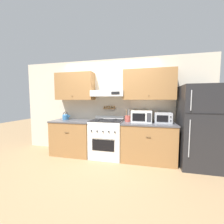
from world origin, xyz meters
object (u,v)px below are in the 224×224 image
(utensil_crock, at_px, (128,118))
(toaster_oven, at_px, (163,118))
(stove_range, at_px, (107,138))
(tea_kettle, at_px, (66,117))
(refrigerator, at_px, (200,127))
(microwave, at_px, (141,116))

(utensil_crock, distance_m, toaster_oven, 0.84)
(stove_range, xyz_separation_m, tea_kettle, (-1.21, 0.09, 0.52))
(refrigerator, xyz_separation_m, tea_kettle, (-3.31, 0.15, 0.11))
(stove_range, bearing_deg, tea_kettle, 175.59)
(tea_kettle, bearing_deg, microwave, 0.49)
(tea_kettle, relative_size, utensil_crock, 0.74)
(toaster_oven, bearing_deg, utensil_crock, 179.88)
(stove_range, height_order, tea_kettle, tea_kettle)
(toaster_oven, bearing_deg, microwave, 177.77)
(stove_range, height_order, toaster_oven, toaster_oven)
(refrigerator, distance_m, utensil_crock, 1.59)
(tea_kettle, height_order, toaster_oven, toaster_oven)
(microwave, distance_m, toaster_oven, 0.50)
(stove_range, xyz_separation_m, toaster_oven, (1.36, 0.09, 0.56))
(stove_range, height_order, utensil_crock, utensil_crock)
(microwave, height_order, toaster_oven, microwave)
(microwave, bearing_deg, toaster_oven, -2.23)
(microwave, bearing_deg, utensil_crock, -176.98)
(refrigerator, xyz_separation_m, utensil_crock, (-1.57, 0.15, 0.11))
(refrigerator, bearing_deg, toaster_oven, 168.41)
(refrigerator, bearing_deg, utensil_crock, 174.47)
(tea_kettle, bearing_deg, toaster_oven, -0.04)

